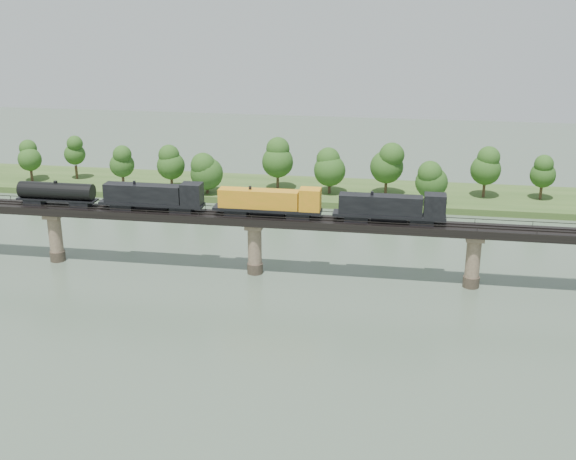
# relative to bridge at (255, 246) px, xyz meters

# --- Properties ---
(ground) EXTENTS (400.00, 400.00, 0.00)m
(ground) POSITION_rel_bridge_xyz_m (0.00, -30.00, -5.46)
(ground) COLOR #3D4E3E
(ground) RESTS_ON ground
(far_bank) EXTENTS (300.00, 24.00, 1.60)m
(far_bank) POSITION_rel_bridge_xyz_m (0.00, 55.00, -4.66)
(far_bank) COLOR #344F1F
(far_bank) RESTS_ON ground
(bridge) EXTENTS (236.00, 30.00, 11.50)m
(bridge) POSITION_rel_bridge_xyz_m (0.00, 0.00, 0.00)
(bridge) COLOR #473A2D
(bridge) RESTS_ON ground
(bridge_superstructure) EXTENTS (220.00, 4.90, 0.75)m
(bridge_superstructure) POSITION_rel_bridge_xyz_m (0.00, 0.00, 6.33)
(bridge_superstructure) COLOR black
(bridge_superstructure) RESTS_ON bridge
(far_treeline) EXTENTS (289.06, 17.54, 13.60)m
(far_treeline) POSITION_rel_bridge_xyz_m (-8.21, 50.52, 3.37)
(far_treeline) COLOR #382619
(far_treeline) RESTS_ON far_bank
(freight_train) EXTENTS (81.48, 3.17, 5.61)m
(freight_train) POSITION_rel_bridge_xyz_m (-4.74, -0.00, 8.72)
(freight_train) COLOR black
(freight_train) RESTS_ON bridge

